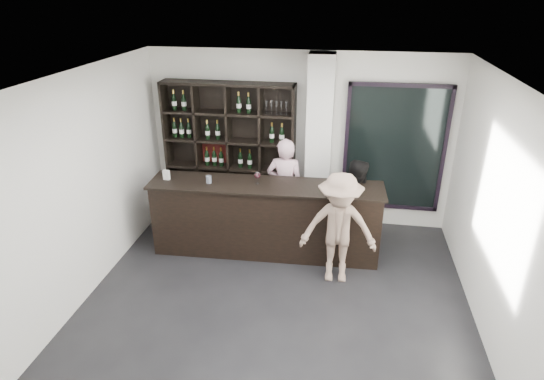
% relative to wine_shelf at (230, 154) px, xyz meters
% --- Properties ---
extents(floor, '(5.00, 5.50, 0.01)m').
position_rel_wine_shelf_xyz_m(floor, '(1.15, -2.57, -1.20)').
color(floor, black).
rests_on(floor, ground).
extents(wine_shelf, '(2.20, 0.35, 2.40)m').
position_rel_wine_shelf_xyz_m(wine_shelf, '(0.00, 0.00, 0.00)').
color(wine_shelf, black).
rests_on(wine_shelf, floor).
extents(structural_column, '(0.40, 0.40, 2.90)m').
position_rel_wine_shelf_xyz_m(structural_column, '(1.50, -0.10, 0.25)').
color(structural_column, silver).
rests_on(structural_column, floor).
extents(glass_panel, '(1.60, 0.08, 2.10)m').
position_rel_wine_shelf_xyz_m(glass_panel, '(2.70, 0.12, 0.20)').
color(glass_panel, black).
rests_on(glass_panel, floor).
extents(tasting_counter, '(3.46, 0.71, 1.14)m').
position_rel_wine_shelf_xyz_m(tasting_counter, '(0.80, -1.04, -0.63)').
color(tasting_counter, black).
rests_on(tasting_counter, floor).
extents(taster_pink, '(0.61, 0.41, 1.64)m').
position_rel_wine_shelf_xyz_m(taster_pink, '(1.00, -0.38, -0.38)').
color(taster_pink, beige).
rests_on(taster_pink, floor).
extents(taster_black, '(0.79, 0.66, 1.48)m').
position_rel_wine_shelf_xyz_m(taster_black, '(2.10, -0.72, -0.46)').
color(taster_black, black).
rests_on(taster_black, floor).
extents(customer, '(1.06, 0.64, 1.61)m').
position_rel_wine_shelf_xyz_m(customer, '(1.90, -1.59, -0.40)').
color(customer, gray).
rests_on(customer, floor).
extents(wine_glass, '(0.10, 0.10, 0.21)m').
position_rel_wine_shelf_xyz_m(wine_glass, '(0.68, -1.03, 0.05)').
color(wine_glass, white).
rests_on(wine_glass, tasting_counter).
extents(spit_cup, '(0.10, 0.10, 0.11)m').
position_rel_wine_shelf_xyz_m(spit_cup, '(-0.03, -1.12, -0.00)').
color(spit_cup, '#A9B4C9').
rests_on(spit_cup, tasting_counter).
extents(napkin_stack, '(0.11, 0.11, 0.02)m').
position_rel_wine_shelf_xyz_m(napkin_stack, '(1.79, -0.97, -0.05)').
color(napkin_stack, white).
rests_on(napkin_stack, tasting_counter).
extents(card_stand, '(0.10, 0.06, 0.15)m').
position_rel_wine_shelf_xyz_m(card_stand, '(-0.70, -1.10, 0.01)').
color(card_stand, white).
rests_on(card_stand, tasting_counter).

